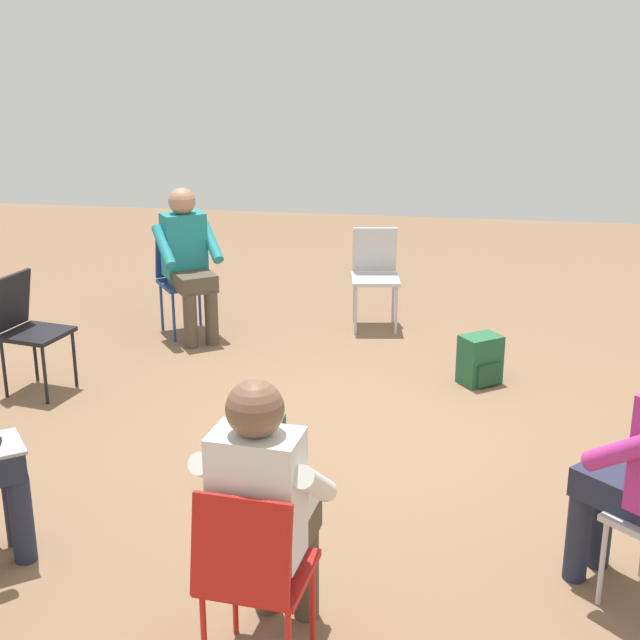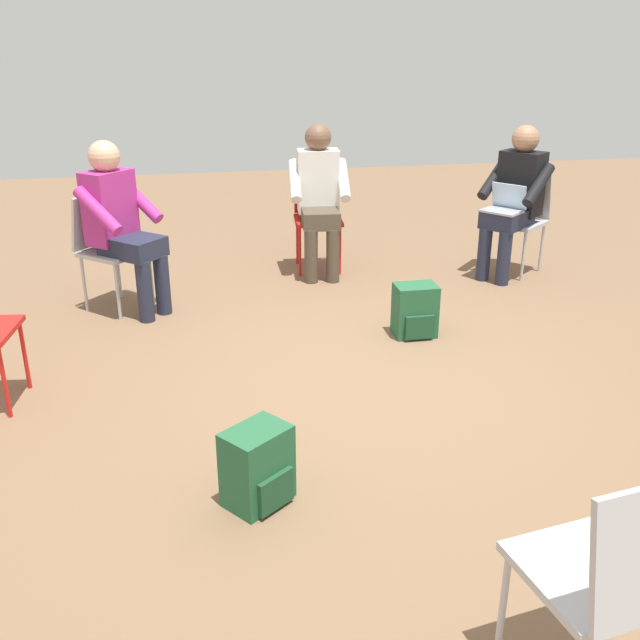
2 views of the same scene
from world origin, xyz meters
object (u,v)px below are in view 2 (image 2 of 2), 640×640
object	(u,v)px
person_with_laptop	(515,194)
person_in_magenta	(120,219)
backpack_by_empty_chair	(257,470)
backpack_near_laptop_user	(415,313)
chair_north	(317,211)
chair_south	(612,572)
chair_northwest	(107,243)
chair_northeast	(521,214)
person_in_white	(319,193)

from	to	relation	value
person_with_laptop	person_in_magenta	size ratio (longest dim) A/B	1.00
person_in_magenta	backpack_by_empty_chair	bearing A→B (deg)	57.11
backpack_by_empty_chair	backpack_near_laptop_user	bearing A→B (deg)	53.01
chair_north	chair_south	distance (m)	4.51
chair_northwest	person_with_laptop	distance (m)	3.26
chair_north	chair_northeast	xyz separation A→B (m)	(1.68, -0.43, 0.00)
chair_north	person_in_white	distance (m)	0.26
person_with_laptop	person_in_white	world-z (taller)	same
person_in_white	backpack_by_empty_chair	xyz separation A→B (m)	(-0.87, -3.14, -0.54)
backpack_by_empty_chair	chair_south	bearing A→B (deg)	-53.25
chair_south	backpack_near_laptop_user	distance (m)	2.91
chair_northwest	backpack_by_empty_chair	distance (m)	2.77
chair_northeast	person_in_magenta	distance (m)	3.29
chair_north	person_in_white	world-z (taller)	person_in_white
chair_northwest	person_in_white	xyz separation A→B (m)	(1.69, 0.52, 0.20)
chair_northwest	person_in_magenta	xyz separation A→B (m)	(0.12, -0.11, 0.20)
person_in_magenta	chair_northeast	bearing A→B (deg)	138.17
backpack_near_laptop_user	backpack_by_empty_chair	bearing A→B (deg)	-126.99
person_in_white	backpack_near_laptop_user	xyz separation A→B (m)	(0.38, -1.48, -0.54)
chair_northwest	person_in_white	distance (m)	1.77
person_in_white	backpack_by_empty_chair	size ratio (longest dim) A/B	3.44
person_with_laptop	backpack_near_laptop_user	size ratio (longest dim) A/B	3.44
chair_north	backpack_near_laptop_user	size ratio (longest dim) A/B	2.36
person_in_magenta	backpack_by_empty_chair	xyz separation A→B (m)	(0.69, -2.51, -0.54)
person_in_white	person_in_magenta	xyz separation A→B (m)	(-1.56, -0.63, 0.00)
chair_northwest	chair_south	world-z (taller)	same
chair_northeast	person_in_white	world-z (taller)	person_in_white
backpack_near_laptop_user	chair_north	bearing A→B (deg)	102.52
chair_north	person_with_laptop	world-z (taller)	person_with_laptop
chair_northeast	person_with_laptop	bearing A→B (deg)	90.00
backpack_near_laptop_user	chair_northeast	bearing A→B (deg)	42.58
chair_northwest	backpack_by_empty_chair	world-z (taller)	chair_northwest
backpack_near_laptop_user	chair_northwest	bearing A→B (deg)	155.14
chair_northwest	backpack_near_laptop_user	xyz separation A→B (m)	(2.07, -0.96, -0.34)
person_in_magenta	backpack_by_empty_chair	size ratio (longest dim) A/B	3.44
chair_north	backpack_by_empty_chair	xyz separation A→B (m)	(-0.89, -3.31, -0.34)
chair_northwest	person_in_white	bearing A→B (deg)	148.86
chair_northwest	person_in_magenta	bearing A→B (deg)	90.00
person_with_laptop	person_in_white	distance (m)	1.61
person_in_magenta	backpack_near_laptop_user	xyz separation A→B (m)	(1.94, -0.85, -0.54)
chair_north	chair_northwest	size ratio (longest dim) A/B	1.00
chair_northeast	backpack_near_laptop_user	size ratio (longest dim) A/B	2.36
chair_northeast	backpack_by_empty_chair	bearing A→B (deg)	100.19
chair_north	person_in_white	bearing A→B (deg)	90.00
chair_north	person_in_magenta	size ratio (longest dim) A/B	0.69
backpack_near_laptop_user	backpack_by_empty_chair	xyz separation A→B (m)	(-1.25, -1.66, 0.00)
chair_northeast	person_in_magenta	size ratio (longest dim) A/B	0.69
chair_northeast	chair_northwest	bearing A→B (deg)	56.31
chair_north	chair_northeast	world-z (taller)	same
chair_northeast	backpack_by_empty_chair	distance (m)	3.87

